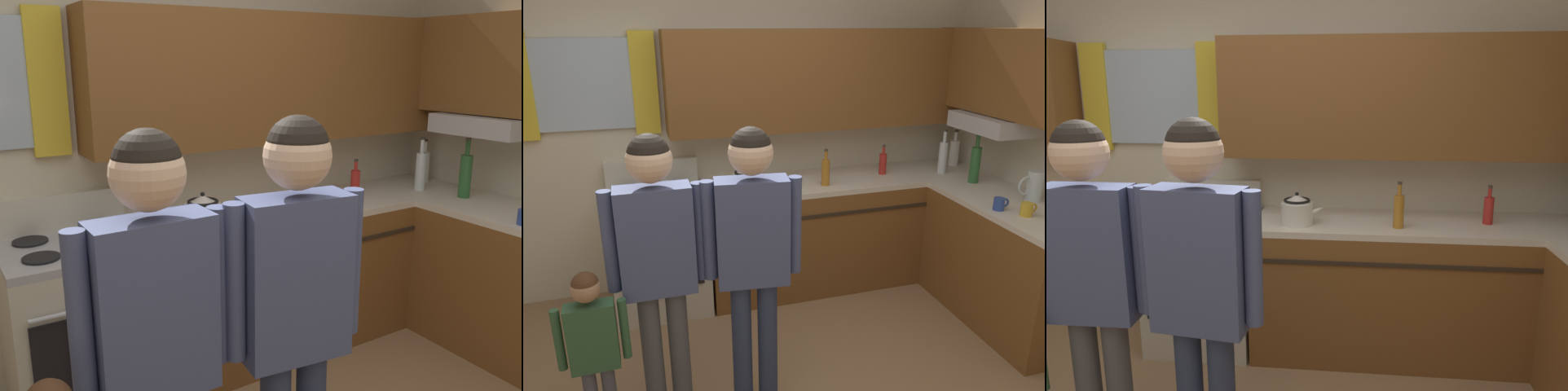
# 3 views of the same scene
# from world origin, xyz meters

# --- Properties ---
(back_wall_unit) EXTENTS (4.60, 0.42, 2.60)m
(back_wall_unit) POSITION_xyz_m (0.09, 1.81, 1.46)
(back_wall_unit) COLOR beige
(back_wall_unit) RESTS_ON ground
(kitchen_counter_run) EXTENTS (2.33, 1.86, 0.90)m
(kitchen_counter_run) POSITION_xyz_m (1.43, 1.22, 0.45)
(kitchen_counter_run) COLOR brown
(kitchen_counter_run) RESTS_ON ground
(stove_oven) EXTENTS (0.69, 0.67, 1.10)m
(stove_oven) POSITION_xyz_m (-0.40, 1.54, 0.47)
(stove_oven) COLOR beige
(stove_oven) RESTS_ON ground
(bottle_oil_amber) EXTENTS (0.06, 0.06, 0.29)m
(bottle_oil_amber) POSITION_xyz_m (0.88, 1.40, 1.01)
(bottle_oil_amber) COLOR #B27223
(bottle_oil_amber) RESTS_ON kitchen_counter_run
(bottle_milk_white) EXTENTS (0.08, 0.08, 0.31)m
(bottle_milk_white) POSITION_xyz_m (2.17, 1.61, 1.02)
(bottle_milk_white) COLOR white
(bottle_milk_white) RESTS_ON kitchen_counter_run
(bottle_wine_green) EXTENTS (0.08, 0.08, 0.39)m
(bottle_wine_green) POSITION_xyz_m (2.02, 1.13, 1.05)
(bottle_wine_green) COLOR #2D6633
(bottle_wine_green) RESTS_ON kitchen_counter_run
(bottle_sauce_red) EXTENTS (0.06, 0.06, 0.25)m
(bottle_sauce_red) POSITION_xyz_m (1.44, 1.54, 0.99)
(bottle_sauce_red) COLOR red
(bottle_sauce_red) RESTS_ON kitchen_counter_run
(bottle_tall_clear) EXTENTS (0.07, 0.07, 0.37)m
(bottle_tall_clear) POSITION_xyz_m (1.93, 1.42, 1.04)
(bottle_tall_clear) COLOR silver
(bottle_tall_clear) RESTS_ON kitchen_counter_run
(stovetop_kettle) EXTENTS (0.27, 0.20, 0.21)m
(stovetop_kettle) POSITION_xyz_m (0.25, 1.41, 1.00)
(stovetop_kettle) COLOR silver
(stovetop_kettle) RESTS_ON kitchen_counter_run
(adult_holding_child) EXTENTS (0.50, 0.22, 1.61)m
(adult_holding_child) POSITION_xyz_m (-0.45, 0.31, 1.01)
(adult_holding_child) COLOR #4C4C51
(adult_holding_child) RESTS_ON ground
(adult_in_plaid) EXTENTS (0.50, 0.22, 1.62)m
(adult_in_plaid) POSITION_xyz_m (0.02, 0.25, 1.02)
(adult_in_plaid) COLOR #2D3856
(adult_in_plaid) RESTS_ON ground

